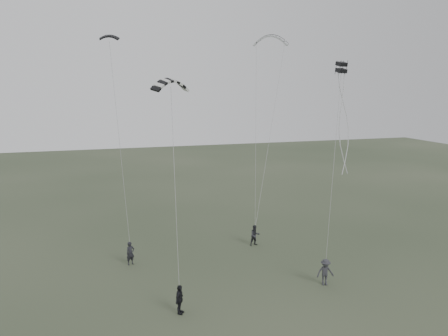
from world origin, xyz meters
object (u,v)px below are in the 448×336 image
object	(u,v)px
flyer_center	(180,300)
kite_striped	(171,80)
flyer_far	(325,272)
kite_dark_small	(109,36)
kite_box	(341,67)
flyer_left	(130,253)
kite_pale_large	(270,36)
flyer_right	(255,235)

from	to	relation	value
flyer_center	kite_striped	world-z (taller)	kite_striped
flyer_far	flyer_center	bearing A→B (deg)	-167.41
kite_dark_small	kite_striped	world-z (taller)	kite_dark_small
flyer_center	kite_striped	xyz separation A→B (m)	(0.61, 4.87, 12.53)
kite_striped	kite_box	xyz separation A→B (m)	(11.82, -0.71, 0.92)
flyer_left	kite_dark_small	bearing A→B (deg)	73.33
flyer_center	kite_dark_small	xyz separation A→B (m)	(-2.68, 13.80, 16.07)
kite_pale_large	flyer_center	bearing A→B (deg)	-93.64
flyer_left	kite_dark_small	distance (m)	17.06
kite_striped	flyer_center	bearing A→B (deg)	-127.09
flyer_right	kite_pale_large	distance (m)	19.92
flyer_right	flyer_center	distance (m)	12.29
flyer_far	kite_box	xyz separation A→B (m)	(2.46, 3.25, 13.42)
flyer_left	kite_striped	world-z (taller)	kite_striped
flyer_far	kite_dark_small	size ratio (longest dim) A/B	1.19
flyer_left	kite_dark_small	size ratio (longest dim) A/B	1.15
flyer_center	kite_striped	size ratio (longest dim) A/B	0.65
kite_box	flyer_center	bearing A→B (deg)	-164.50
kite_pale_large	kite_box	world-z (taller)	kite_pale_large
flyer_left	flyer_right	bearing A→B (deg)	-16.30
kite_dark_small	kite_pale_large	world-z (taller)	kite_pale_large
flyer_right	flyer_far	world-z (taller)	flyer_far
kite_pale_large	kite_box	distance (m)	14.57
flyer_right	kite_dark_small	bearing A→B (deg)	152.02
flyer_right	kite_pale_large	xyz separation A→B (m)	(4.82, 9.06, 17.07)
kite_pale_large	kite_striped	bearing A→B (deg)	-100.96
flyer_center	flyer_left	bearing A→B (deg)	44.85
flyer_far	kite_dark_small	world-z (taller)	kite_dark_small
flyer_left	flyer_far	xyz separation A→B (m)	(12.09, -7.20, 0.03)
kite_pale_large	kite_striped	world-z (taller)	kite_pale_large
kite_striped	kite_box	bearing A→B (deg)	-33.36
kite_dark_small	kite_pale_large	size ratio (longest dim) A/B	0.43
flyer_center	flyer_far	xyz separation A→B (m)	(9.98, 0.92, 0.03)
flyer_left	kite_pale_large	distance (m)	24.93
kite_pale_large	kite_box	size ratio (longest dim) A/B	5.01
kite_pale_large	kite_striped	distance (m)	18.77
flyer_far	kite_striped	size ratio (longest dim) A/B	0.67
kite_box	kite_dark_small	bearing A→B (deg)	144.47
kite_dark_small	kite_pale_large	bearing A→B (deg)	29.84
flyer_right	flyer_center	size ratio (longest dim) A/B	0.98
flyer_left	kite_box	distance (m)	20.21
kite_dark_small	flyer_far	bearing A→B (deg)	-31.60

